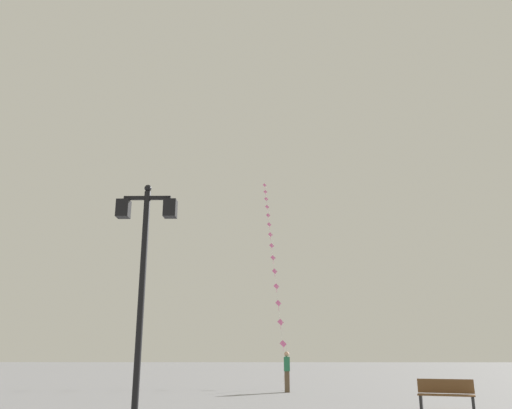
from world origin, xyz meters
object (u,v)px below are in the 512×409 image
kite_flyer (287,371)px  park_bench (446,395)px  twin_lantern_lamp_post (144,257)px  kite_train (272,247)px

kite_flyer → park_bench: (4.41, -7.54, -0.45)m
twin_lantern_lamp_post → kite_train: (3.08, 25.99, 5.45)m
kite_train → park_bench: size_ratio=13.94×
park_bench → kite_train: bearing=122.5°
kite_flyer → park_bench: kite_flyer is taller
twin_lantern_lamp_post → kite_flyer: twin_lantern_lamp_post is taller
twin_lantern_lamp_post → kite_flyer: 13.56m
kite_train → kite_flyer: bearing=-88.0°
twin_lantern_lamp_post → park_bench: 10.05m
kite_train → kite_flyer: size_ratio=13.50×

